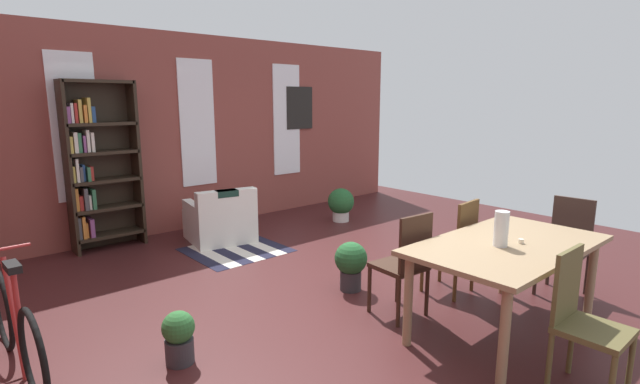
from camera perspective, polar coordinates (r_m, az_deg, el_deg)
The scene contains 20 objects.
ground_plane at distance 4.74m, azimuth 6.40°, elevation -12.50°, with size 9.20×9.20×0.00m, color #421C1C.
back_wall_brick at distance 7.26m, azimuth -14.91°, elevation 6.99°, with size 8.07×0.12×2.83m, color brown.
window_pane_0 at distance 6.61m, azimuth -27.65°, elevation 6.96°, with size 0.55×0.02×1.84m, color white.
window_pane_1 at distance 7.19m, azimuth -14.71°, elevation 8.09°, with size 0.55×0.02×1.84m, color white.
window_pane_2 at distance 8.07m, azimuth -4.09°, elevation 8.72°, with size 0.55×0.02×1.84m, color white.
dining_table at distance 4.09m, azimuth 21.87°, elevation -6.92°, with size 1.72×0.98×0.77m.
vase_on_table at distance 3.91m, azimuth 21.21°, elevation -4.20°, with size 0.11×0.11×0.28m, color silver.
tealight_candle_0 at distance 4.08m, azimuth 23.29°, elevation -5.53°, with size 0.04×0.04×0.04m, color silver.
dining_chair_near_left at distance 3.56m, azimuth 29.32°, elevation -13.23°, with size 0.40×0.40×0.95m.
dining_chair_far_left at distance 4.18m, azimuth 10.33°, elevation -8.34°, with size 0.43×0.43×0.95m.
dining_chair_head_right at distance 5.23m, azimuth 27.86°, elevation -5.52°, with size 0.43×0.43×0.95m.
dining_chair_far_right at distance 4.80m, azimuth 16.21°, elevation -6.06°, with size 0.43×0.43×0.95m.
bookshelf_tall at distance 6.53m, azimuth -25.52°, elevation 2.90°, with size 0.86×0.30×2.14m.
armchair_white at distance 6.52m, azimuth -12.02°, elevation -3.46°, with size 0.93×0.93×0.75m.
bicycle_second at distance 4.01m, azimuth -33.06°, elevation -13.75°, with size 0.44×1.61×0.87m.
potted_plant_by_shelf at distance 4.77m, azimuth 3.78°, elevation -8.60°, with size 0.33×0.33×0.50m.
potted_plant_corner at distance 7.42m, azimuth 2.56°, elevation -1.38°, with size 0.42×0.42×0.53m.
potted_plant_window at distance 3.70m, azimuth -16.83°, elevation -16.45°, with size 0.24×0.24×0.40m.
striped_rug at distance 6.15m, azimuth -10.19°, elevation -6.93°, with size 1.16×1.10×0.01m.
framed_picture at distance 8.23m, azimuth -2.53°, elevation 10.19°, with size 0.56×0.03×0.72m, color black.
Camera 1 is at (-3.24, -2.90, 1.90)m, focal length 26.27 mm.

